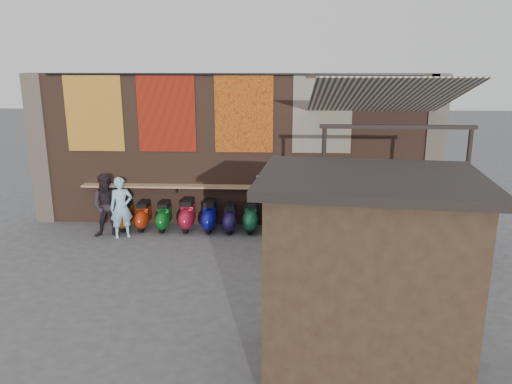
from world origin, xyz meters
The scene contains 36 objects.
ground centered at (0.00, 0.00, 0.00)m, with size 70.00×70.00×0.00m, color #474749.
brick_wall centered at (0.00, 2.70, 2.00)m, with size 10.00×0.40×4.00m, color brown.
pier_left centered at (-5.20, 2.70, 2.00)m, with size 0.50×0.50×4.00m, color #4C4238.
pier_right centered at (5.20, 2.70, 2.00)m, with size 0.50×0.50×4.00m, color #4C4238.
eating_counter centered at (0.00, 2.33, 1.10)m, with size 8.00×0.32×0.05m, color #9E7A51.
shelf_box centered at (0.93, 2.30, 1.26)m, with size 0.58×0.30×0.27m, color white.
tapestry_redgold centered at (-3.60, 2.48, 3.00)m, with size 1.50×0.02×2.00m, color maroon.
tapestry_sun centered at (-1.70, 2.48, 3.00)m, with size 1.50×0.02×2.00m, color red.
tapestry_orange centered at (0.30, 2.48, 3.00)m, with size 1.50×0.02×2.00m, color #C05C18.
tapestry_multi centered at (2.30, 2.48, 3.00)m, with size 1.50×0.02×2.00m, color teal.
hang_rail centered at (0.00, 2.47, 3.98)m, with size 0.06×0.06×9.50m, color black.
scooter_stool_0 centered at (-2.80, 2.01, 0.36)m, with size 0.34×0.76×0.72m, color #8E4A0C, non-canonical shape.
scooter_stool_1 centered at (-2.33, 2.03, 0.36)m, with size 0.34×0.76×0.72m, color #B32A0D, non-canonical shape.
scooter_stool_2 centered at (-1.77, 1.98, 0.37)m, with size 0.35×0.77×0.73m, color #0C571B, non-canonical shape.
scooter_stool_3 centered at (-1.16, 2.03, 0.40)m, with size 0.38×0.84×0.80m, color maroon, non-canonical shape.
scooter_stool_4 centered at (-0.57, 2.01, 0.39)m, with size 0.37×0.83×0.78m, color #0B0F83, non-canonical shape.
scooter_stool_5 centered at (-0.03, 1.95, 0.36)m, with size 0.34×0.76×0.72m, color #23164F, non-canonical shape.
scooter_stool_6 centered at (0.50, 2.01, 0.39)m, with size 0.37×0.82×0.78m, color #165B39, non-canonical shape.
scooter_stool_7 centered at (1.05, 1.96, 0.34)m, with size 0.32×0.72×0.68m, color black, non-canonical shape.
scooter_stool_8 centered at (1.59, 2.01, 0.38)m, with size 0.36×0.79×0.75m, color #0D430E, non-canonical shape.
scooter_stool_9 centered at (2.11, 1.98, 0.36)m, with size 0.34×0.76×0.73m, color black, non-canonical shape.
scooter_stool_10 centered at (2.75, 2.00, 0.35)m, with size 0.33×0.73×0.70m, color navy, non-canonical shape.
diner_left centered at (-2.69, 1.40, 0.77)m, with size 0.56×0.37×1.54m, color #9DC8E4.
diner_right centered at (-3.04, 1.40, 0.81)m, with size 0.79×0.61×1.62m, color #271F25.
shopper_navy centered at (2.90, 0.49, 0.79)m, with size 0.93×0.39×1.58m, color #171734.
shopper_grey centered at (3.74, 0.21, 0.78)m, with size 1.01×0.58×1.56m, color slate.
shopper_tan centered at (3.60, 0.29, 0.86)m, with size 0.85×0.55×1.73m, color #8E695A.
market_stall centered at (2.42, -4.00, 1.39)m, with size 2.56×1.92×2.78m, color black.
stall_roof centered at (2.42, -4.00, 2.84)m, with size 2.87×2.21×0.12m, color black.
stall_sign centered at (2.53, -3.02, 2.01)m, with size 1.20×0.04×0.50m, color gold.
stall_shelf centered at (2.53, -3.02, 1.01)m, with size 2.13×0.10×0.06m, color #473321.
awning_canvas centered at (3.50, 0.90, 3.55)m, with size 3.20×3.40×0.03m, color beige.
awning_ledger centered at (3.50, 2.49, 3.95)m, with size 3.30×0.08×0.12m, color #33261C.
awning_header centered at (3.50, -0.60, 3.08)m, with size 3.00×0.08×0.08m, color black.
awning_post_left centered at (2.10, -0.60, 1.55)m, with size 0.09×0.09×3.10m, color black.
awning_post_right centered at (4.90, -0.60, 1.55)m, with size 0.09×0.09×3.10m, color black.
Camera 1 is at (1.24, -10.31, 4.32)m, focal length 35.00 mm.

